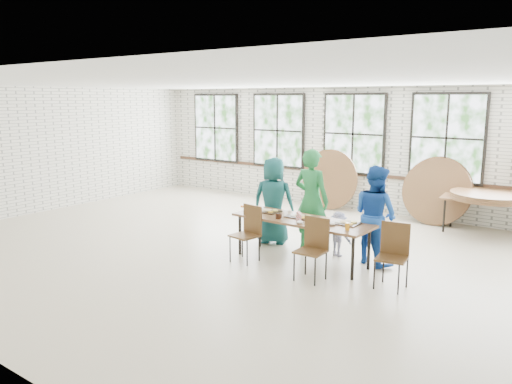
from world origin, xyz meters
TOP-DOWN VIEW (x-y plane):
  - room at (0.00, 4.44)m, footprint 12.00×12.00m
  - dining_table at (1.09, 0.21)m, footprint 2.43×0.88m
  - chair_near_left at (0.33, -0.26)m, footprint 0.48×0.46m
  - chair_near_right at (1.65, -0.38)m, footprint 0.43×0.41m
  - chair_spare at (2.75, 0.02)m, footprint 0.47×0.46m
  - adult_teal at (0.08, 0.86)m, footprint 0.93×0.75m
  - adult_green at (0.89, 0.86)m, footprint 0.69×0.47m
  - toddler at (1.45, 0.86)m, footprint 0.55×0.38m
  - adult_blue at (2.11, 0.86)m, footprint 0.98×0.89m
  - storage_table at (3.26, 3.86)m, footprint 1.86×0.90m
  - tabletop_clutter at (1.22, 0.19)m, footprint 1.95×0.64m
  - round_tops_stacked at (3.26, 3.86)m, footprint 1.50×1.50m
  - round_tops_leaning at (1.26, 4.18)m, footprint 4.11×0.49m

SIDE VIEW (x-z plane):
  - toddler at x=1.45m, z-range 0.00..0.79m
  - chair_near_left at x=0.33m, z-range 0.08..1.03m
  - chair_near_right at x=1.65m, z-range 0.08..1.03m
  - chair_spare at x=2.75m, z-range 0.08..1.03m
  - storage_table at x=3.26m, z-range 0.32..1.06m
  - dining_table at x=1.09m, z-range 0.32..1.06m
  - round_tops_leaning at x=1.26m, z-range -0.01..1.48m
  - tabletop_clutter at x=1.22m, z-range 0.71..0.82m
  - round_tops_stacked at x=3.26m, z-range 0.74..0.87m
  - adult_teal at x=0.08m, z-range 0.00..1.65m
  - adult_blue at x=2.11m, z-range 0.00..1.66m
  - adult_green at x=0.89m, z-range 0.00..1.86m
  - room at x=0.00m, z-range -4.17..7.83m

